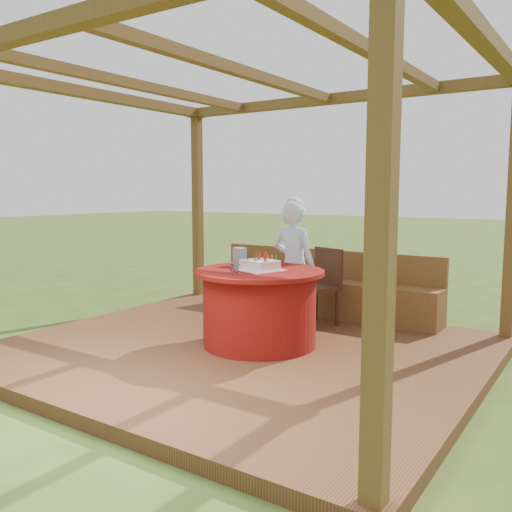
{
  "coord_description": "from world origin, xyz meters",
  "views": [
    {
      "loc": [
        3.05,
        -4.3,
        1.66
      ],
      "look_at": [
        0.0,
        0.25,
        1.0
      ],
      "focal_mm": 38.0,
      "sensor_mm": 36.0,
      "label": 1
    }
  ],
  "objects_px": {
    "table": "(259,307)",
    "chair": "(321,282)",
    "elderly_woman": "(294,264)",
    "gift_bag": "(240,257)",
    "bench": "(321,293)",
    "drinking_glass": "(235,269)",
    "birthday_cake": "(260,265)"
  },
  "relations": [
    {
      "from": "chair",
      "to": "elderly_woman",
      "type": "height_order",
      "value": "elderly_woman"
    },
    {
      "from": "chair",
      "to": "birthday_cake",
      "type": "height_order",
      "value": "birthday_cake"
    },
    {
      "from": "birthday_cake",
      "to": "chair",
      "type": "bearing_deg",
      "value": 84.35
    },
    {
      "from": "bench",
      "to": "drinking_glass",
      "type": "relative_size",
      "value": 31.27
    },
    {
      "from": "bench",
      "to": "chair",
      "type": "relative_size",
      "value": 3.39
    },
    {
      "from": "bench",
      "to": "chair",
      "type": "xyz_separation_m",
      "value": [
        0.24,
        -0.49,
        0.23
      ]
    },
    {
      "from": "drinking_glass",
      "to": "chair",
      "type": "bearing_deg",
      "value": 82.77
    },
    {
      "from": "bench",
      "to": "birthday_cake",
      "type": "relative_size",
      "value": 6.26
    },
    {
      "from": "bench",
      "to": "chair",
      "type": "height_order",
      "value": "chair"
    },
    {
      "from": "chair",
      "to": "elderly_woman",
      "type": "relative_size",
      "value": 0.6
    },
    {
      "from": "chair",
      "to": "drinking_glass",
      "type": "distance_m",
      "value": 1.47
    },
    {
      "from": "table",
      "to": "birthday_cake",
      "type": "xyz_separation_m",
      "value": [
        0.01,
        -0.01,
        0.43
      ]
    },
    {
      "from": "table",
      "to": "elderly_woman",
      "type": "distance_m",
      "value": 0.79
    },
    {
      "from": "table",
      "to": "elderly_woman",
      "type": "xyz_separation_m",
      "value": [
        -0.01,
        0.71,
        0.35
      ]
    },
    {
      "from": "elderly_woman",
      "to": "gift_bag",
      "type": "bearing_deg",
      "value": -120.56
    },
    {
      "from": "chair",
      "to": "gift_bag",
      "type": "distance_m",
      "value": 1.12
    },
    {
      "from": "elderly_woman",
      "to": "birthday_cake",
      "type": "xyz_separation_m",
      "value": [
        0.02,
        -0.72,
        0.07
      ]
    },
    {
      "from": "table",
      "to": "gift_bag",
      "type": "xyz_separation_m",
      "value": [
        -0.35,
        0.15,
        0.47
      ]
    },
    {
      "from": "table",
      "to": "gift_bag",
      "type": "distance_m",
      "value": 0.6
    },
    {
      "from": "chair",
      "to": "drinking_glass",
      "type": "xyz_separation_m",
      "value": [
        -0.18,
        -1.43,
        0.31
      ]
    },
    {
      "from": "birthday_cake",
      "to": "gift_bag",
      "type": "relative_size",
      "value": 2.52
    },
    {
      "from": "bench",
      "to": "gift_bag",
      "type": "xyz_separation_m",
      "value": [
        -0.22,
        -1.44,
        0.59
      ]
    },
    {
      "from": "chair",
      "to": "drinking_glass",
      "type": "relative_size",
      "value": 9.23
    },
    {
      "from": "table",
      "to": "drinking_glass",
      "type": "relative_size",
      "value": 13.41
    },
    {
      "from": "gift_bag",
      "to": "elderly_woman",
      "type": "bearing_deg",
      "value": 77.35
    },
    {
      "from": "bench",
      "to": "birthday_cake",
      "type": "bearing_deg",
      "value": -85.31
    },
    {
      "from": "bench",
      "to": "gift_bag",
      "type": "height_order",
      "value": "gift_bag"
    },
    {
      "from": "bench",
      "to": "elderly_woman",
      "type": "xyz_separation_m",
      "value": [
        0.11,
        -0.88,
        0.47
      ]
    },
    {
      "from": "bench",
      "to": "elderly_woman",
      "type": "height_order",
      "value": "elderly_woman"
    },
    {
      "from": "table",
      "to": "chair",
      "type": "relative_size",
      "value": 1.45
    },
    {
      "from": "table",
      "to": "chair",
      "type": "height_order",
      "value": "chair"
    },
    {
      "from": "table",
      "to": "elderly_woman",
      "type": "height_order",
      "value": "elderly_woman"
    }
  ]
}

